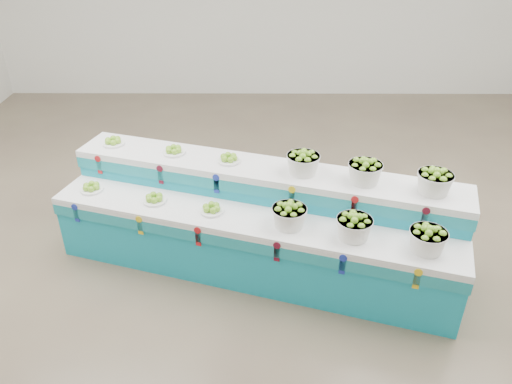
% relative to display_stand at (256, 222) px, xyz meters
% --- Properties ---
extents(ground, '(10.00, 10.00, 0.00)m').
position_rel_display_stand_xyz_m(ground, '(0.19, 0.24, -0.51)').
color(ground, brown).
rests_on(ground, ground).
extents(display_stand, '(4.20, 2.21, 1.02)m').
position_rel_display_stand_xyz_m(display_stand, '(0.00, 0.00, 0.00)').
color(display_stand, '#169CB6').
rests_on(display_stand, ground).
extents(plate_lower_left, '(0.30, 0.30, 0.09)m').
position_rel_display_stand_xyz_m(plate_lower_left, '(-1.71, 0.27, 0.26)').
color(plate_lower_left, white).
rests_on(plate_lower_left, display_stand).
extents(plate_lower_mid, '(0.30, 0.30, 0.09)m').
position_rel_display_stand_xyz_m(plate_lower_mid, '(-1.02, 0.05, 0.26)').
color(plate_lower_mid, white).
rests_on(plate_lower_mid, display_stand).
extents(plate_lower_right, '(0.30, 0.30, 0.09)m').
position_rel_display_stand_xyz_m(plate_lower_right, '(-0.43, -0.13, 0.26)').
color(plate_lower_right, white).
rests_on(plate_lower_right, display_stand).
extents(basket_lower_left, '(0.41, 0.41, 0.23)m').
position_rel_display_stand_xyz_m(basket_lower_left, '(0.31, -0.36, 0.33)').
color(basket_lower_left, silver).
rests_on(basket_lower_left, display_stand).
extents(basket_lower_mid, '(0.41, 0.41, 0.23)m').
position_rel_display_stand_xyz_m(basket_lower_mid, '(0.88, -0.54, 0.33)').
color(basket_lower_mid, silver).
rests_on(basket_lower_mid, display_stand).
extents(basket_lower_right, '(0.41, 0.41, 0.23)m').
position_rel_display_stand_xyz_m(basket_lower_right, '(1.48, -0.73, 0.33)').
color(basket_lower_right, silver).
rests_on(basket_lower_right, display_stand).
extents(plate_upper_left, '(0.30, 0.30, 0.09)m').
position_rel_display_stand_xyz_m(plate_upper_left, '(-1.56, 0.75, 0.56)').
color(plate_upper_left, white).
rests_on(plate_upper_left, display_stand).
extents(plate_upper_mid, '(0.30, 0.30, 0.09)m').
position_rel_display_stand_xyz_m(plate_upper_mid, '(-0.87, 0.54, 0.56)').
color(plate_upper_mid, white).
rests_on(plate_upper_mid, display_stand).
extents(plate_upper_right, '(0.30, 0.30, 0.09)m').
position_rel_display_stand_xyz_m(plate_upper_right, '(-0.28, 0.35, 0.56)').
color(plate_upper_right, white).
rests_on(plate_upper_right, display_stand).
extents(basket_upper_left, '(0.41, 0.41, 0.23)m').
position_rel_display_stand_xyz_m(basket_upper_left, '(0.46, 0.12, 0.63)').
color(basket_upper_left, silver).
rests_on(basket_upper_left, display_stand).
extents(basket_upper_mid, '(0.41, 0.41, 0.23)m').
position_rel_display_stand_xyz_m(basket_upper_mid, '(1.03, -0.06, 0.63)').
color(basket_upper_mid, silver).
rests_on(basket_upper_mid, display_stand).
extents(basket_upper_right, '(0.41, 0.41, 0.23)m').
position_rel_display_stand_xyz_m(basket_upper_right, '(1.63, -0.24, 0.63)').
color(basket_upper_right, silver).
rests_on(basket_upper_right, display_stand).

